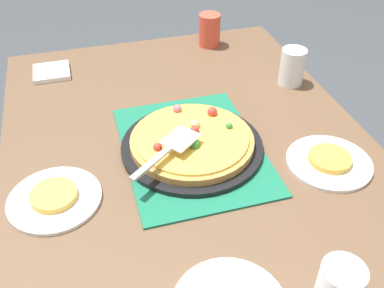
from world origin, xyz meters
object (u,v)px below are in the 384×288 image
pizza (192,140)px  plate_near_left (329,162)px  served_slice_left (330,159)px  cup_corner (209,30)px  pizza_pan (192,146)px  served_slice_right (54,195)px  cup_far (292,67)px  plate_far_right (55,199)px  pizza_server (169,149)px  napkin_stack (52,72)px

pizza → plate_near_left: size_ratio=1.50×
served_slice_left → cup_corner: cup_corner is taller
pizza_pan → plate_near_left: pizza_pan is taller
served_slice_right → cup_far: size_ratio=0.92×
pizza → cup_corner: cup_corner is taller
pizza_pan → plate_far_right: size_ratio=1.73×
plate_far_right → cup_corner: size_ratio=1.83×
pizza_server → pizza: bearing=-51.1°
served_slice_left → pizza: bearing=64.6°
pizza_pan → cup_corner: size_ratio=3.17×
cup_far → pizza_pan: bearing=121.3°
pizza_pan → cup_corner: bearing=-21.8°
pizza → napkin_stack: bearing=33.7°
plate_near_left → cup_far: (0.40, -0.08, 0.06)m
plate_near_left → served_slice_right: size_ratio=2.00×
served_slice_right → pizza_server: pizza_server is taller
pizza → cup_far: 0.48m
cup_corner → pizza_pan: bearing=158.2°
served_slice_left → pizza_server: bearing=77.1°
pizza → served_slice_right: size_ratio=3.00×
pizza_pan → cup_far: cup_far is taller
napkin_stack → plate_far_right: bearing=178.7°
plate_near_left → napkin_stack: size_ratio=1.83×
cup_far → napkin_stack: size_ratio=1.00×
served_slice_left → napkin_stack: size_ratio=0.92×
pizza → napkin_stack: (0.53, 0.35, -0.03)m
pizza_pan → plate_near_left: 0.36m
cup_corner → pizza_server: (-0.66, 0.31, 0.01)m
plate_far_right → served_slice_left: served_slice_left is taller
plate_far_right → pizza_server: 0.30m
pizza_pan → napkin_stack: 0.63m
served_slice_right → cup_corner: bearing=-41.2°
pizza_pan → served_slice_right: (-0.09, 0.36, 0.01)m
served_slice_right → cup_corner: size_ratio=0.92×
pizza_pan → served_slice_left: size_ratio=3.45×
pizza → plate_far_right: 0.38m
plate_far_right → served_slice_left: 0.69m
plate_near_left → served_slice_left: size_ratio=2.00×
pizza_pan → pizza_server: 0.11m
pizza_pan → napkin_stack: size_ratio=3.17×
napkin_stack → pizza_pan: bearing=-146.4°
pizza_pan → served_slice_right: size_ratio=3.45×
cup_far → cup_corner: size_ratio=1.00×
cup_corner → plate_far_right: bearing=138.8°
served_slice_right → cup_corner: 0.91m
pizza → plate_far_right: pizza is taller
pizza → napkin_stack: size_ratio=2.75×
served_slice_left → pizza_server: size_ratio=0.53×
pizza_pan → cup_corner: cup_corner is taller
pizza → pizza_server: (-0.06, 0.08, 0.04)m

